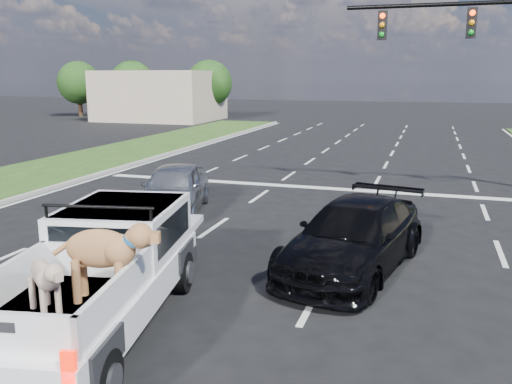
{
  "coord_description": "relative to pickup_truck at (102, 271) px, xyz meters",
  "views": [
    {
      "loc": [
        3.54,
        -8.83,
        3.93
      ],
      "look_at": [
        0.07,
        2.0,
        1.5
      ],
      "focal_mm": 38.0,
      "sensor_mm": 36.0,
      "label": 1
    }
  ],
  "objects": [
    {
      "name": "ground",
      "position": [
        1.21,
        1.91,
        -0.94
      ],
      "size": [
        160.0,
        160.0,
        0.0
      ],
      "primitive_type": "plane",
      "color": "black",
      "rests_on": "ground"
    },
    {
      "name": "road_markings",
      "position": [
        1.21,
        8.47,
        -0.94
      ],
      "size": [
        17.75,
        60.0,
        0.01
      ],
      "color": "silver",
      "rests_on": "ground"
    },
    {
      "name": "tree_far_b",
      "position": [
        -22.79,
        39.91,
        2.35
      ],
      "size": [
        4.2,
        4.2,
        5.4
      ],
      "color": "#332114",
      "rests_on": "ground"
    },
    {
      "name": "curb_left",
      "position": [
        -7.84,
        7.91,
        -0.87
      ],
      "size": [
        0.15,
        60.0,
        0.14
      ],
      "primitive_type": "cube",
      "color": "#A29C95",
      "rests_on": "ground"
    },
    {
      "name": "building_left",
      "position": [
        -18.79,
        37.91,
        1.26
      ],
      "size": [
        10.0,
        8.0,
        4.4
      ],
      "primitive_type": "cube",
      "color": "#B8A48C",
      "rests_on": "ground"
    },
    {
      "name": "silver_sedan",
      "position": [
        -2.28,
        7.15,
        -0.23
      ],
      "size": [
        2.71,
        4.48,
        1.43
      ],
      "primitive_type": "imported",
      "rotation": [
        0.0,
        0.0,
        0.26
      ],
      "color": "#AFB1B6",
      "rests_on": "ground"
    },
    {
      "name": "tree_far_a",
      "position": [
        -28.79,
        39.91,
        2.35
      ],
      "size": [
        4.2,
        4.2,
        5.4
      ],
      "color": "#332114",
      "rests_on": "ground"
    },
    {
      "name": "tree_far_c",
      "position": [
        -14.79,
        39.91,
        2.35
      ],
      "size": [
        4.2,
        4.2,
        5.4
      ],
      "color": "#332114",
      "rests_on": "ground"
    },
    {
      "name": "black_coupe",
      "position": [
        3.41,
        3.86,
        -0.23
      ],
      "size": [
        2.96,
        5.19,
        1.42
      ],
      "primitive_type": "imported",
      "rotation": [
        0.0,
        0.0,
        -0.21
      ],
      "color": "black",
      "rests_on": "ground"
    },
    {
      "name": "pickup_truck",
      "position": [
        0.0,
        0.0,
        0.0
      ],
      "size": [
        2.84,
        5.58,
        1.99
      ],
      "rotation": [
        0.0,
        0.0,
        0.18
      ],
      "color": "black",
      "rests_on": "ground"
    }
  ]
}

